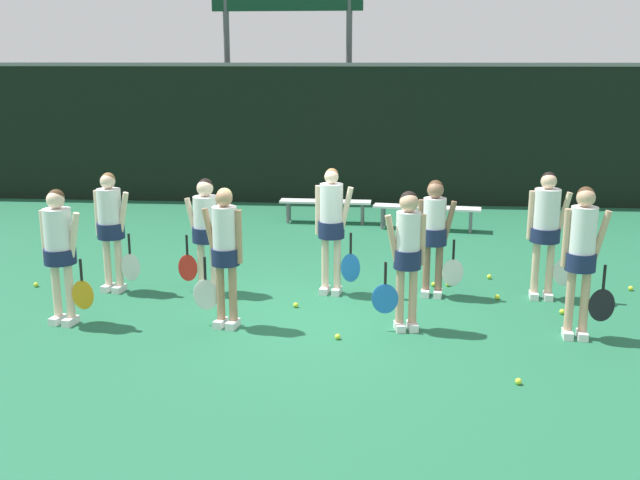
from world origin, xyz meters
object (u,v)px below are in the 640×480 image
tennis_ball_10 (36,285)px  scoreboard (287,9)px  bench_courtside (427,209)px  tennis_ball_5 (562,312)px  tennis_ball_8 (489,277)px  tennis_ball_7 (497,297)px  tennis_ball_9 (338,337)px  player_1 (225,247)px  player_3 (582,250)px  player_2 (407,249)px  player_5 (206,226)px  player_4 (111,222)px  player_6 (332,221)px  tennis_ball_6 (518,381)px  player_0 (60,245)px  player_7 (435,229)px  tennis_ball_1 (448,284)px  tennis_ball_0 (631,288)px  tennis_ball_2 (434,284)px  tennis_ball_3 (296,305)px  bench_far (325,204)px  player_8 (546,224)px

tennis_ball_10 → scoreboard: bearing=71.6°
bench_courtside → tennis_ball_5: (1.47, -4.81, -0.36)m
tennis_ball_8 → tennis_ball_10: size_ratio=1.01×
tennis_ball_7 → tennis_ball_9: 2.67m
player_1 → player_3: 4.16m
player_2 → player_3: size_ratio=0.94×
player_2 → player_5: bearing=146.0°
player_4 → tennis_ball_5: player_4 is taller
tennis_ball_5 → bench_courtside: bearing=107.0°
player_6 → tennis_ball_6: bearing=-45.1°
bench_courtside → tennis_ball_6: 7.05m
player_0 → player_7: player_0 is taller
player_5 → tennis_ball_5: player_5 is taller
player_0 → tennis_ball_1: (4.85, 1.95, -0.96)m
tennis_ball_1 → tennis_ball_10: (-5.91, -0.52, 0.00)m
bench_courtside → tennis_ball_5: size_ratio=29.14×
tennis_ball_0 → tennis_ball_10: bearing=-176.5°
tennis_ball_7 → tennis_ball_2: bearing=147.4°
scoreboard → tennis_ball_3: bearing=-82.3°
player_5 → tennis_ball_5: size_ratio=22.78×
tennis_ball_6 → tennis_ball_8: 3.75m
player_3 → player_6: size_ratio=1.02×
player_0 → player_4: size_ratio=1.00×
bench_far → tennis_ball_2: (1.88, -4.20, -0.35)m
bench_far → player_8: player_8 is taller
tennis_ball_2 → tennis_ball_7: size_ratio=0.94×
bench_far → player_0: player_0 is taller
player_6 → tennis_ball_0: (4.21, 0.47, -1.00)m
player_1 → player_6: (1.19, 1.43, 0.03)m
scoreboard → player_4: scoreboard is taller
tennis_ball_0 → tennis_ball_5: size_ratio=0.98×
player_3 → player_7: player_3 is taller
scoreboard → tennis_ball_7: size_ratio=78.94×
player_8 → tennis_ball_7: player_8 is taller
tennis_ball_5 → tennis_ball_10: bearing=175.4°
player_2 → tennis_ball_2: bearing=66.4°
player_4 → tennis_ball_6: size_ratio=25.21×
player_2 → tennis_ball_10: (-5.24, 1.30, -0.96)m
player_3 → player_8: (-0.10, 1.48, -0.02)m
bench_courtside → tennis_ball_2: 3.75m
tennis_ball_0 → tennis_ball_7: size_ratio=0.99×
tennis_ball_1 → tennis_ball_9: same height
tennis_ball_8 → tennis_ball_10: (-6.55, -0.95, -0.00)m
tennis_ball_6 → tennis_ball_9: (-1.89, 1.09, 0.00)m
player_0 → player_2: (4.18, 0.14, -0.00)m
bench_far → tennis_ball_0: bearing=-40.4°
tennis_ball_8 → tennis_ball_2: bearing=-151.9°
bench_courtside → tennis_ball_2: bearing=-83.8°
tennis_ball_2 → player_6: bearing=-163.2°
scoreboard → tennis_ball_9: bearing=-79.6°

